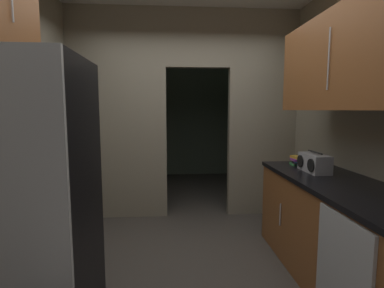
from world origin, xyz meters
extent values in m
plane|color=#47423D|center=(0.00, 0.00, 0.00)|extent=(20.00, 20.00, 0.00)
cube|color=gray|center=(-0.90, 1.57, 1.41)|extent=(1.29, 0.12, 2.82)
cube|color=gray|center=(1.08, 1.57, 1.41)|extent=(0.94, 0.12, 2.82)
cube|color=gray|center=(0.18, 1.57, 2.44)|extent=(0.87, 0.12, 0.77)
cube|color=slate|center=(0.00, 4.24, 1.41)|extent=(3.10, 0.10, 2.82)
cube|color=slate|center=(-1.50, 2.90, 1.41)|extent=(0.10, 2.67, 2.82)
cube|color=slate|center=(1.50, 2.90, 1.41)|extent=(0.10, 2.67, 2.82)
cube|color=black|center=(-1.13, -0.55, 0.91)|extent=(0.77, 0.72, 1.81)
cube|color=brown|center=(1.20, -0.24, 0.43)|extent=(0.66, 2.06, 0.85)
cube|color=black|center=(1.20, -0.24, 0.87)|extent=(0.70, 2.06, 0.04)
cylinder|color=#B7BABC|center=(0.86, -0.69, 0.47)|extent=(0.01, 0.01, 0.22)
cylinder|color=#B7BABC|center=(0.86, 0.21, 0.47)|extent=(0.01, 0.01, 0.22)
cube|color=#B7BABC|center=(0.86, -0.81, 0.42)|extent=(0.02, 0.56, 0.83)
cube|color=brown|center=(1.20, -0.24, 1.87)|extent=(0.34, 1.85, 0.79)
cylinder|color=#B7BABC|center=(1.02, -0.24, 1.87)|extent=(0.01, 0.01, 0.47)
cube|color=#B2B2B7|center=(1.17, 0.20, 0.98)|extent=(0.17, 0.36, 0.17)
cylinder|color=#262626|center=(1.17, 0.20, 1.08)|extent=(0.02, 0.26, 0.02)
cylinder|color=black|center=(1.08, 0.09, 0.98)|extent=(0.01, 0.12, 0.12)
cylinder|color=black|center=(1.08, 0.31, 0.98)|extent=(0.01, 0.12, 0.12)
cube|color=#388C47|center=(1.15, 0.55, 0.90)|extent=(0.12, 0.13, 0.02)
cube|color=black|center=(1.16, 0.53, 0.92)|extent=(0.14, 0.15, 0.01)
cube|color=#2D609E|center=(1.17, 0.53, 0.93)|extent=(0.12, 0.17, 0.01)
cube|color=#8C3893|center=(1.16, 0.53, 0.95)|extent=(0.13, 0.13, 0.02)
cube|color=gold|center=(1.16, 0.54, 0.98)|extent=(0.12, 0.16, 0.03)
camera|label=1|loc=(-0.21, -2.47, 1.48)|focal=27.39mm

